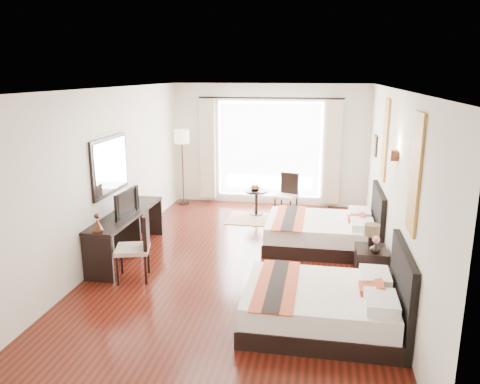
% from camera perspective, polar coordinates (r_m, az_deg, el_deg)
% --- Properties ---
extents(floor, '(4.50, 7.50, 0.01)m').
position_cam_1_polar(floor, '(7.71, 0.23, -8.85)').
color(floor, black).
rests_on(floor, ground).
extents(ceiling, '(4.50, 7.50, 0.02)m').
position_cam_1_polar(ceiling, '(7.09, 0.26, 12.41)').
color(ceiling, white).
rests_on(ceiling, wall_headboard).
extents(wall_headboard, '(0.01, 7.50, 2.80)m').
position_cam_1_polar(wall_headboard, '(7.24, 18.03, 0.62)').
color(wall_headboard, silver).
rests_on(wall_headboard, floor).
extents(wall_desk, '(0.01, 7.50, 2.80)m').
position_cam_1_polar(wall_desk, '(7.96, -15.90, 1.97)').
color(wall_desk, silver).
rests_on(wall_desk, floor).
extents(wall_window, '(4.50, 0.01, 2.80)m').
position_cam_1_polar(wall_window, '(10.92, 3.64, 5.72)').
color(wall_window, silver).
rests_on(wall_window, floor).
extents(wall_entry, '(4.50, 0.01, 2.80)m').
position_cam_1_polar(wall_entry, '(3.82, -9.62, -11.10)').
color(wall_entry, silver).
rests_on(wall_entry, floor).
extents(window_glass, '(2.40, 0.02, 2.20)m').
position_cam_1_polar(window_glass, '(10.92, 3.62, 5.19)').
color(window_glass, white).
rests_on(window_glass, wall_window).
extents(sheer_curtain, '(2.30, 0.02, 2.10)m').
position_cam_1_polar(sheer_curtain, '(10.86, 3.58, 5.14)').
color(sheer_curtain, white).
rests_on(sheer_curtain, wall_window).
extents(drape_left, '(0.35, 0.14, 2.35)m').
position_cam_1_polar(drape_left, '(11.08, -3.95, 5.21)').
color(drape_left, '#C3B597').
rests_on(drape_left, floor).
extents(drape_right, '(0.35, 0.14, 2.35)m').
position_cam_1_polar(drape_right, '(10.76, 11.28, 4.70)').
color(drape_right, '#C3B597').
rests_on(drape_right, floor).
extents(art_panel_near, '(0.03, 0.50, 1.35)m').
position_cam_1_polar(art_panel_near, '(5.49, 20.59, 2.09)').
color(art_panel_near, brown).
rests_on(art_panel_near, wall_headboard).
extents(art_panel_far, '(0.03, 0.50, 1.35)m').
position_cam_1_polar(art_panel_far, '(8.16, 17.28, 6.09)').
color(art_panel_far, brown).
rests_on(art_panel_far, wall_headboard).
extents(wall_sconce, '(0.10, 0.14, 0.14)m').
position_cam_1_polar(wall_sconce, '(6.83, 18.25, 4.27)').
color(wall_sconce, '#422417').
rests_on(wall_sconce, wall_headboard).
extents(mirror_frame, '(0.04, 1.25, 0.95)m').
position_cam_1_polar(mirror_frame, '(7.98, -15.60, 3.12)').
color(mirror_frame, black).
rests_on(mirror_frame, wall_desk).
extents(mirror_glass, '(0.01, 1.12, 0.82)m').
position_cam_1_polar(mirror_glass, '(7.97, -15.44, 3.12)').
color(mirror_glass, white).
rests_on(mirror_glass, mirror_frame).
extents(bed_near, '(1.91, 1.49, 1.07)m').
position_cam_1_polar(bed_near, '(5.96, 10.53, -13.39)').
color(bed_near, black).
rests_on(bed_near, floor).
extents(bed_far, '(1.97, 1.53, 1.10)m').
position_cam_1_polar(bed_far, '(8.48, 10.32, -4.77)').
color(bed_far, black).
rests_on(bed_far, floor).
extents(nightstand, '(0.45, 0.55, 0.53)m').
position_cam_1_polar(nightstand, '(7.25, 15.60, -8.61)').
color(nightstand, black).
rests_on(nightstand, floor).
extents(table_lamp, '(0.23, 0.23, 0.36)m').
position_cam_1_polar(table_lamp, '(7.22, 15.79, -4.68)').
color(table_lamp, black).
rests_on(table_lamp, nightstand).
extents(vase, '(0.14, 0.14, 0.15)m').
position_cam_1_polar(vase, '(6.99, 16.17, -6.81)').
color(vase, black).
rests_on(vase, nightstand).
extents(console_desk, '(0.50, 2.20, 0.76)m').
position_cam_1_polar(console_desk, '(8.18, -13.59, -4.98)').
color(console_desk, black).
rests_on(console_desk, floor).
extents(television, '(0.16, 0.76, 0.43)m').
position_cam_1_polar(television, '(7.88, -14.10, -1.23)').
color(television, black).
rests_on(television, console_desk).
extents(bronze_figurine, '(0.21, 0.21, 0.25)m').
position_cam_1_polar(bronze_figurine, '(7.17, -16.99, -3.74)').
color(bronze_figurine, '#422417').
rests_on(bronze_figurine, console_desk).
extents(desk_chair, '(0.59, 0.59, 1.03)m').
position_cam_1_polar(desk_chair, '(7.25, -12.71, -8.02)').
color(desk_chair, beige).
rests_on(desk_chair, floor).
extents(floor_lamp, '(0.35, 0.35, 1.76)m').
position_cam_1_polar(floor_lamp, '(10.95, -7.10, 6.15)').
color(floor_lamp, black).
rests_on(floor_lamp, floor).
extents(side_table, '(0.48, 0.48, 0.55)m').
position_cam_1_polar(side_table, '(10.21, 2.01, -1.33)').
color(side_table, black).
rests_on(side_table, floor).
extents(fruit_bowl, '(0.26, 0.26, 0.06)m').
position_cam_1_polar(fruit_bowl, '(10.15, 1.84, 0.37)').
color(fruit_bowl, '#412217').
rests_on(fruit_bowl, side_table).
extents(window_chair, '(0.54, 0.54, 0.92)m').
position_cam_1_polar(window_chair, '(10.25, 5.66, -1.30)').
color(window_chair, beige).
rests_on(window_chair, floor).
extents(jute_rug, '(1.41, 0.97, 0.01)m').
position_cam_1_polar(jute_rug, '(9.96, 2.47, -3.35)').
color(jute_rug, tan).
rests_on(jute_rug, floor).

